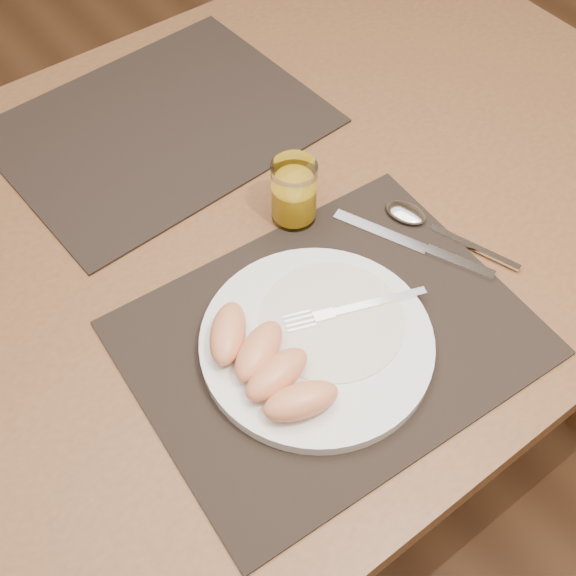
# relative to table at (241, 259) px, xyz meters

# --- Properties ---
(ground) EXTENTS (5.00, 5.00, 0.00)m
(ground) POSITION_rel_table_xyz_m (0.00, 0.00, -0.67)
(ground) COLOR brown
(ground) RESTS_ON ground
(table) EXTENTS (1.40, 0.90, 0.75)m
(table) POSITION_rel_table_xyz_m (0.00, 0.00, 0.00)
(table) COLOR brown
(table) RESTS_ON ground
(placemat_near) EXTENTS (0.47, 0.37, 0.00)m
(placemat_near) POSITION_rel_table_xyz_m (-0.02, -0.22, 0.09)
(placemat_near) COLOR black
(placemat_near) RESTS_ON table
(placemat_far) EXTENTS (0.47, 0.38, 0.00)m
(placemat_far) POSITION_rel_table_xyz_m (0.01, 0.22, 0.09)
(placemat_far) COLOR black
(placemat_far) RESTS_ON table
(plate) EXTENTS (0.27, 0.27, 0.02)m
(plate) POSITION_rel_table_xyz_m (-0.04, -0.22, 0.10)
(plate) COLOR white
(plate) RESTS_ON placemat_near
(plate_dressing) EXTENTS (0.17, 0.17, 0.00)m
(plate_dressing) POSITION_rel_table_xyz_m (-0.01, -0.21, 0.10)
(plate_dressing) COLOR white
(plate_dressing) RESTS_ON plate
(fork) EXTENTS (0.17, 0.08, 0.00)m
(fork) POSITION_rel_table_xyz_m (0.01, -0.21, 0.11)
(fork) COLOR silver
(fork) RESTS_ON plate
(knife) EXTENTS (0.10, 0.21, 0.01)m
(knife) POSITION_rel_table_xyz_m (0.16, -0.19, 0.09)
(knife) COLOR silver
(knife) RESTS_ON placemat_near
(spoon) EXTENTS (0.08, 0.19, 0.01)m
(spoon) POSITION_rel_table_xyz_m (0.19, -0.15, 0.09)
(spoon) COLOR silver
(spoon) RESTS_ON placemat_near
(juice_glass) EXTENTS (0.06, 0.06, 0.09)m
(juice_glass) POSITION_rel_table_xyz_m (0.06, -0.04, 0.13)
(juice_glass) COLOR white
(juice_glass) RESTS_ON placemat_near
(grapefruit_wedges) EXTENTS (0.10, 0.19, 0.03)m
(grapefruit_wedges) POSITION_rel_table_xyz_m (-0.11, -0.22, 0.12)
(grapefruit_wedges) COLOR #E6905E
(grapefruit_wedges) RESTS_ON plate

